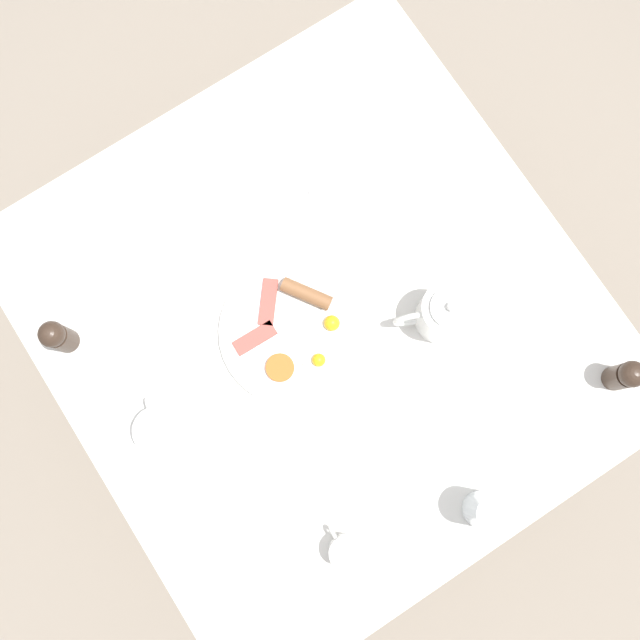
# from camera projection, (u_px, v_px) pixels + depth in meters

# --- Properties ---
(ground_plane) EXTENTS (8.00, 8.00, 0.00)m
(ground_plane) POSITION_uv_depth(u_px,v_px,m) (320.00, 363.00, 2.14)
(ground_plane) COLOR gray
(table) EXTENTS (1.05, 1.00, 0.71)m
(table) POSITION_uv_depth(u_px,v_px,m) (320.00, 327.00, 1.50)
(table) COLOR silver
(table) RESTS_ON ground_plane
(breakfast_plate) EXTENTS (0.29, 0.29, 0.04)m
(breakfast_plate) POSITION_uv_depth(u_px,v_px,m) (296.00, 330.00, 1.42)
(breakfast_plate) COLOR white
(breakfast_plate) RESTS_ON table
(teapot_near) EXTENTS (0.10, 0.18, 0.13)m
(teapot_near) POSITION_uv_depth(u_px,v_px,m) (444.00, 313.00, 1.38)
(teapot_near) COLOR white
(teapot_near) RESTS_ON table
(teacup_with_saucer_left) EXTENTS (0.16, 0.16, 0.06)m
(teacup_with_saucer_left) POSITION_uv_depth(u_px,v_px,m) (160.00, 431.00, 1.38)
(teacup_with_saucer_left) COLOR white
(teacup_with_saucer_left) RESTS_ON table
(water_glass_tall) EXTENTS (0.07, 0.07, 0.13)m
(water_glass_tall) POSITION_uv_depth(u_px,v_px,m) (488.00, 512.00, 1.31)
(water_glass_tall) COLOR white
(water_glass_tall) RESTS_ON table
(creamer_jug) EXTENTS (0.08, 0.06, 0.05)m
(creamer_jug) POSITION_uv_depth(u_px,v_px,m) (344.00, 551.00, 1.34)
(creamer_jug) COLOR white
(creamer_jug) RESTS_ON table
(pepper_grinder) EXTENTS (0.05, 0.05, 0.11)m
(pepper_grinder) POSITION_uv_depth(u_px,v_px,m) (626.00, 376.00, 1.36)
(pepper_grinder) COLOR #38281E
(pepper_grinder) RESTS_ON table
(salt_grinder) EXTENTS (0.05, 0.05, 0.11)m
(salt_grinder) POSITION_uv_depth(u_px,v_px,m) (57.00, 337.00, 1.37)
(salt_grinder) COLOR #38281E
(salt_grinder) RESTS_ON table
(fork_by_plate) EXTENTS (0.07, 0.17, 0.00)m
(fork_by_plate) POSITION_uv_depth(u_px,v_px,m) (353.00, 185.00, 1.48)
(fork_by_plate) COLOR silver
(fork_by_plate) RESTS_ON table
(knife_by_plate) EXTENTS (0.18, 0.12, 0.00)m
(knife_by_plate) POSITION_uv_depth(u_px,v_px,m) (156.00, 276.00, 1.45)
(knife_by_plate) COLOR silver
(knife_by_plate) RESTS_ON table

